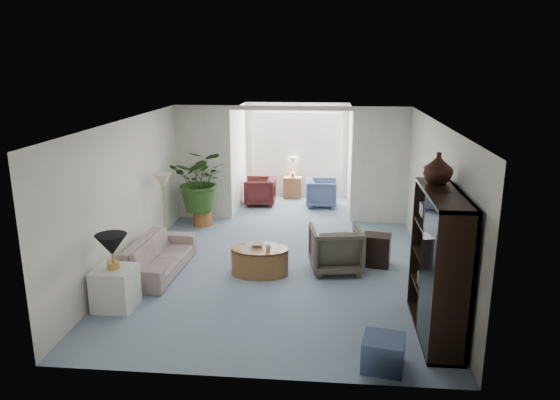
# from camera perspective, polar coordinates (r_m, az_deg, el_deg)

# --- Properties ---
(floor) EXTENTS (6.00, 6.00, 0.00)m
(floor) POSITION_cam_1_polar(r_m,az_deg,el_deg) (8.85, -0.37, -7.90)
(floor) COLOR #8294AB
(floor) RESTS_ON ground
(sunroom_floor) EXTENTS (2.60, 2.60, 0.00)m
(sunroom_floor) POSITION_cam_1_polar(r_m,az_deg,el_deg) (12.72, 1.48, -0.75)
(sunroom_floor) COLOR #8294AB
(sunroom_floor) RESTS_ON ground
(back_pier_left) EXTENTS (1.20, 0.12, 2.50)m
(back_pier_left) POSITION_cam_1_polar(r_m,az_deg,el_deg) (11.66, -8.24, 3.96)
(back_pier_left) COLOR white
(back_pier_left) RESTS_ON ground
(back_pier_right) EXTENTS (1.20, 0.12, 2.50)m
(back_pier_right) POSITION_cam_1_polar(r_m,az_deg,el_deg) (11.38, 10.74, 3.59)
(back_pier_right) COLOR white
(back_pier_right) RESTS_ON ground
(back_header) EXTENTS (2.60, 0.12, 0.10)m
(back_header) POSITION_cam_1_polar(r_m,az_deg,el_deg) (11.19, 1.17, 9.87)
(back_header) COLOR white
(back_header) RESTS_ON back_pier_left
(window_pane) EXTENTS (2.20, 0.02, 1.50)m
(window_pane) POSITION_cam_1_polar(r_m,az_deg,el_deg) (13.48, 1.84, 6.23)
(window_pane) COLOR white
(window_blinds) EXTENTS (2.20, 0.02, 1.50)m
(window_blinds) POSITION_cam_1_polar(r_m,az_deg,el_deg) (13.45, 1.83, 6.21)
(window_blinds) COLOR white
(framed_picture) EXTENTS (0.04, 0.50, 0.40)m
(framed_picture) POSITION_cam_1_polar(r_m,az_deg,el_deg) (8.37, 16.56, 2.34)
(framed_picture) COLOR #B1A98E
(sofa) EXTENTS (0.83, 1.94, 0.56)m
(sofa) POSITION_cam_1_polar(r_m,az_deg,el_deg) (9.05, -12.91, -5.88)
(sofa) COLOR #B9AD9C
(sofa) RESTS_ON ground
(end_table) EXTENTS (0.57, 0.57, 0.60)m
(end_table) POSITION_cam_1_polar(r_m,az_deg,el_deg) (7.94, -17.34, -9.05)
(end_table) COLOR white
(end_table) RESTS_ON ground
(table_lamp) EXTENTS (0.44, 0.44, 0.30)m
(table_lamp) POSITION_cam_1_polar(r_m,az_deg,el_deg) (7.71, -17.71, -4.63)
(table_lamp) COLOR black
(table_lamp) RESTS_ON end_table
(floor_lamp) EXTENTS (0.36, 0.36, 0.28)m
(floor_lamp) POSITION_cam_1_polar(r_m,az_deg,el_deg) (10.05, -12.54, 2.00)
(floor_lamp) COLOR beige
(floor_lamp) RESTS_ON ground
(coffee_table) EXTENTS (1.02, 1.02, 0.45)m
(coffee_table) POSITION_cam_1_polar(r_m,az_deg,el_deg) (8.76, -2.20, -6.58)
(coffee_table) COLOR #996337
(coffee_table) RESTS_ON ground
(coffee_bowl) EXTENTS (0.23, 0.23, 0.05)m
(coffee_bowl) POSITION_cam_1_polar(r_m,az_deg,el_deg) (8.77, -2.45, -4.80)
(coffee_bowl) COLOR silver
(coffee_bowl) RESTS_ON coffee_table
(coffee_cup) EXTENTS (0.10, 0.10, 0.09)m
(coffee_cup) POSITION_cam_1_polar(r_m,az_deg,el_deg) (8.55, -1.30, -5.19)
(coffee_cup) COLOR beige
(coffee_cup) RESTS_ON coffee_table
(wingback_chair) EXTENTS (0.94, 0.96, 0.77)m
(wingback_chair) POSITION_cam_1_polar(r_m,az_deg,el_deg) (8.88, 6.03, -5.24)
(wingback_chair) COLOR #5F594B
(wingback_chair) RESTS_ON ground
(side_table_dark) EXTENTS (0.52, 0.45, 0.55)m
(side_table_dark) POSITION_cam_1_polar(r_m,az_deg,el_deg) (9.24, 10.36, -5.34)
(side_table_dark) COLOR black
(side_table_dark) RESTS_ON ground
(entertainment_cabinet) EXTENTS (0.45, 1.69, 1.87)m
(entertainment_cabinet) POSITION_cam_1_polar(r_m,az_deg,el_deg) (6.99, 16.75, -6.69)
(entertainment_cabinet) COLOR black
(entertainment_cabinet) RESTS_ON ground
(cabinet_urn) EXTENTS (0.39, 0.39, 0.40)m
(cabinet_urn) POSITION_cam_1_polar(r_m,az_deg,el_deg) (7.14, 16.67, 3.33)
(cabinet_urn) COLOR black
(cabinet_urn) RESTS_ON entertainment_cabinet
(ottoman) EXTENTS (0.54, 0.54, 0.37)m
(ottoman) POSITION_cam_1_polar(r_m,az_deg,el_deg) (6.40, 11.07, -15.86)
(ottoman) COLOR slate
(ottoman) RESTS_ON ground
(plant_pot) EXTENTS (0.40, 0.40, 0.32)m
(plant_pot) POSITION_cam_1_polar(r_m,az_deg,el_deg) (11.41, -8.35, -1.91)
(plant_pot) COLOR #9F5D2E
(plant_pot) RESTS_ON ground
(house_plant) EXTENTS (1.19, 1.04, 1.33)m
(house_plant) POSITION_cam_1_polar(r_m,az_deg,el_deg) (11.21, -8.51, 2.12)
(house_plant) COLOR #2C521C
(house_plant) RESTS_ON plant_pot
(sunroom_chair_blue) EXTENTS (0.75, 0.73, 0.66)m
(sunroom_chair_blue) POSITION_cam_1_polar(r_m,az_deg,el_deg) (12.74, 4.51, 0.77)
(sunroom_chair_blue) COLOR slate
(sunroom_chair_blue) RESTS_ON ground
(sunroom_chair_maroon) EXTENTS (0.75, 0.73, 0.67)m
(sunroom_chair_maroon) POSITION_cam_1_polar(r_m,az_deg,el_deg) (12.85, -2.20, 0.94)
(sunroom_chair_maroon) COLOR #511B1F
(sunroom_chair_maroon) RESTS_ON ground
(sunroom_table) EXTENTS (0.46, 0.36, 0.55)m
(sunroom_table) POSITION_cam_1_polar(r_m,az_deg,el_deg) (13.51, 1.38, 1.38)
(sunroom_table) COLOR #996337
(sunroom_table) RESTS_ON ground
(shelf_clutter) EXTENTS (0.30, 1.06, 1.06)m
(shelf_clutter) POSITION_cam_1_polar(r_m,az_deg,el_deg) (7.02, 16.27, -6.51)
(shelf_clutter) COLOR #373531
(shelf_clutter) RESTS_ON entertainment_cabinet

